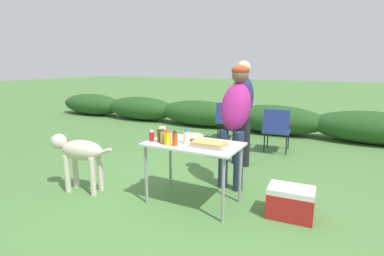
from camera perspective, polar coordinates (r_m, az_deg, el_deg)
ground_plane at (r=3.74m, az=0.25°, el=-13.93°), size 60.00×60.00×0.00m
shrub_hedge at (r=7.46m, az=15.43°, el=1.58°), size 14.40×0.90×0.68m
folding_table at (r=3.50m, az=0.26°, el=-4.11°), size 1.10×0.64×0.74m
food_tray at (r=3.34m, az=3.21°, el=-3.09°), size 0.41×0.25×0.06m
plate_stack at (r=3.62m, az=-3.73°, el=-2.08°), size 0.25×0.25×0.03m
mixing_bowl at (r=3.65m, az=0.39°, el=-1.57°), size 0.24×0.24×0.08m
paper_cup_stack at (r=3.77m, az=-5.64°, el=-0.76°), size 0.08×0.08×0.13m
spice_jar at (r=3.47m, az=-5.58°, el=-1.59°), size 0.07×0.07×0.17m
mustard_bottle at (r=3.38m, az=-4.69°, el=-1.79°), size 0.08×0.08×0.19m
hot_sauce_bottle at (r=3.35m, az=-3.29°, el=-1.93°), size 0.06×0.06×0.18m
beer_bottle at (r=3.53m, az=-6.09°, el=-1.11°), size 0.07×0.07×0.20m
ketchup_bottle at (r=3.58m, az=-7.68°, el=-1.42°), size 0.06×0.06×0.15m
mayo_bottle at (r=3.43m, az=-1.03°, el=-1.59°), size 0.07×0.07×0.18m
standing_person_in_red_jacket at (r=3.96m, az=8.25°, el=2.71°), size 0.42×0.52×1.63m
standing_person_in_dark_puffer at (r=4.87m, az=9.55°, el=4.59°), size 0.45×0.38×1.70m
dog at (r=4.14m, az=-20.79°, el=-4.43°), size 0.92×0.37×0.75m
camp_chair_green_behind_table at (r=6.60m, az=6.86°, el=1.73°), size 0.56×0.66×0.83m
camp_chair_near_hedge at (r=5.81m, az=15.83°, el=-0.05°), size 0.52×0.63×0.83m
cooler_box at (r=3.51m, az=18.26°, el=-13.29°), size 0.50×0.35×0.34m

